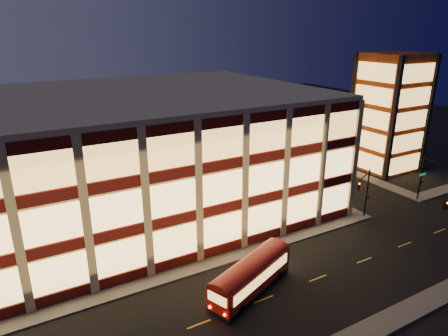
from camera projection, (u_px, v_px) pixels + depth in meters
ground at (190, 277)px, 36.36m from camera, size 200.00×200.00×0.00m
sidewalk_office_south at (154, 280)px, 35.75m from camera, size 54.00×2.00×0.15m
sidewalk_office_east at (279, 176)px, 61.03m from camera, size 2.00×30.00×0.15m
sidewalk_tower_south at (446, 189)px, 55.87m from camera, size 14.00×2.00×0.15m
sidewalk_tower_west at (332, 164)px, 66.18m from camera, size 2.00×30.00×0.15m
office_building at (103, 157)px, 46.45m from camera, size 50.45×30.45×14.50m
stair_tower at (389, 113)px, 61.88m from camera, size 8.60×8.60×18.00m
traffic_signal_far at (364, 188)px, 45.59m from camera, size 3.79×1.87×6.00m
traffic_signal_right at (432, 174)px, 50.17m from camera, size 1.20×4.37×6.00m
trolley_bus at (251, 274)px, 33.84m from camera, size 9.27×5.53×3.08m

